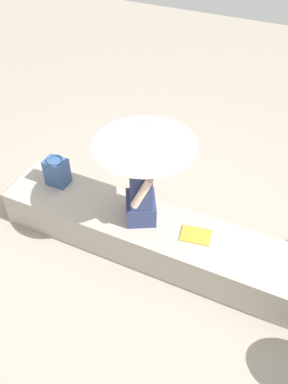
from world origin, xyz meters
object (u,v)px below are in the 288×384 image
Objects in this scene: parasol at (145,134)px; handbag_black at (57,172)px; person_seated at (141,186)px; magazine at (196,235)px.

handbag_black is at bearing 177.33° from parasol.
person_seated is 0.58m from parasol.
person_seated is 0.82× the size of parasol.
magazine is (1.59, -0.09, -0.15)m from handbag_black.
person_seated is 2.80× the size of handbag_black.
magazine is at bearing -1.78° from person_seated.
parasol is at bearing 33.36° from person_seated.
handbag_black is 1.60m from magazine.
parasol is 1.10m from magazine.
parasol is 1.32m from handbag_black.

